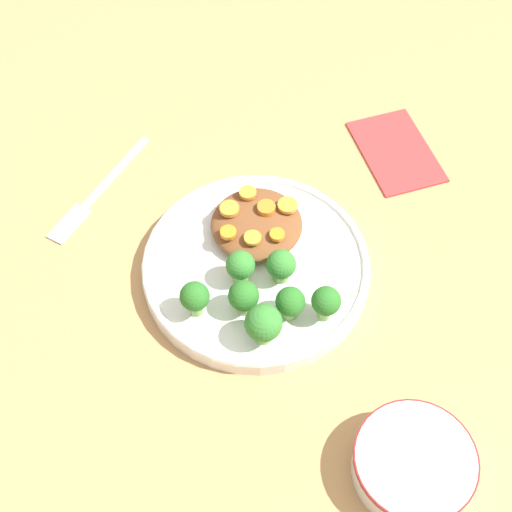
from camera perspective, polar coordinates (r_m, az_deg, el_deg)
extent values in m
plane|color=tan|center=(0.87, 0.00, -1.33)|extent=(4.00, 4.00, 0.00)
cylinder|color=silver|center=(0.86, 0.00, -0.95)|extent=(0.27, 0.27, 0.02)
torus|color=silver|center=(0.85, 0.00, -0.57)|extent=(0.27, 0.27, 0.01)
cylinder|color=silver|center=(0.76, 12.43, -15.98)|extent=(0.12, 0.12, 0.04)
cylinder|color=maroon|center=(0.75, 12.67, -15.57)|extent=(0.12, 0.12, 0.01)
cylinder|color=white|center=(0.75, 12.57, -15.74)|extent=(0.10, 0.10, 0.01)
ellipsoid|color=brown|center=(0.87, 0.05, 2.58)|extent=(0.11, 0.11, 0.03)
cylinder|color=#759E51|center=(0.83, 1.99, -1.39)|extent=(0.02, 0.02, 0.02)
sphere|color=#337A2D|center=(0.82, 2.03, -0.68)|extent=(0.03, 0.03, 0.03)
cylinder|color=#7FA85B|center=(0.81, -0.98, -3.91)|extent=(0.02, 0.02, 0.02)
sphere|color=#286B23|center=(0.79, -0.99, -3.20)|extent=(0.04, 0.04, 0.04)
cylinder|color=#759E51|center=(0.79, 0.58, -6.17)|extent=(0.02, 0.02, 0.02)
sphere|color=#337A2D|center=(0.77, 0.60, -5.38)|extent=(0.04, 0.04, 0.04)
cylinder|color=#759E51|center=(0.83, -1.24, -1.48)|extent=(0.02, 0.02, 0.02)
sphere|color=#337A2D|center=(0.81, -1.26, -0.72)|extent=(0.03, 0.03, 0.03)
cylinder|color=#759E51|center=(0.81, -4.82, -4.01)|extent=(0.01, 0.01, 0.02)
sphere|color=#286B23|center=(0.79, -4.93, -3.23)|extent=(0.03, 0.03, 0.03)
cylinder|color=#7FA85B|center=(0.81, 5.51, -4.39)|extent=(0.01, 0.01, 0.02)
sphere|color=#286B23|center=(0.79, 5.63, -3.60)|extent=(0.03, 0.03, 0.03)
cylinder|color=#759E51|center=(0.81, 2.71, -4.34)|extent=(0.02, 0.02, 0.02)
sphere|color=#286B23|center=(0.79, 2.77, -3.66)|extent=(0.03, 0.03, 0.03)
cylinder|color=orange|center=(0.87, 2.54, 4.08)|extent=(0.02, 0.02, 0.01)
cylinder|color=orange|center=(0.86, 0.83, 3.88)|extent=(0.02, 0.02, 0.01)
cylinder|color=orange|center=(0.84, -0.34, 1.45)|extent=(0.02, 0.02, 0.00)
cylinder|color=orange|center=(0.84, 1.70, 1.73)|extent=(0.02, 0.02, 0.00)
cylinder|color=orange|center=(0.86, -2.14, 3.79)|extent=(0.02, 0.02, 0.01)
cylinder|color=orange|center=(0.84, -2.23, 1.89)|extent=(0.02, 0.02, 0.01)
cylinder|color=orange|center=(0.88, -0.66, 5.08)|extent=(0.02, 0.02, 0.01)
cube|color=silver|center=(0.98, -11.15, 6.66)|extent=(0.11, 0.10, 0.01)
cube|color=silver|center=(0.94, -14.75, 2.54)|extent=(0.06, 0.06, 0.01)
cube|color=#B73333|center=(1.01, 11.15, 8.26)|extent=(0.15, 0.10, 0.01)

